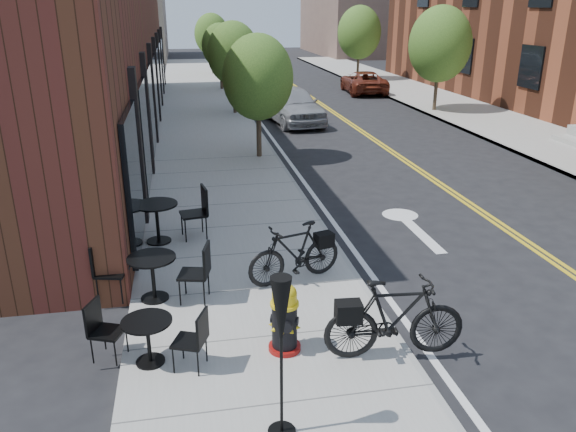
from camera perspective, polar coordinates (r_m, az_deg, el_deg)
ground at (r=10.17m, az=7.52°, el=-6.99°), size 120.00×120.00×0.00m
sidewalk_near at (r=19.13m, az=-7.53°, el=6.44°), size 4.00×70.00×0.12m
sidewalk_far at (r=23.08m, az=23.98°, el=7.28°), size 4.00×70.00×0.12m
building_near at (r=22.85m, az=-20.43°, el=16.41°), size 5.00×28.00×7.00m
bg_building_left at (r=56.76m, az=-16.79°, el=20.11°), size 8.00×14.00×10.00m
tree_near_a at (r=17.82m, az=-3.08°, el=13.88°), size 2.20×2.20×3.81m
tree_near_b at (r=25.72m, az=-5.59°, el=16.12°), size 2.30×2.30×3.98m
tree_near_c at (r=33.69m, az=-6.91°, el=16.79°), size 2.10×2.10×3.67m
tree_near_d at (r=41.65m, az=-7.77°, el=17.81°), size 2.40×2.40×4.11m
tree_far_b at (r=27.17m, az=15.18°, el=16.49°), size 2.80×2.80×4.62m
tree_far_c at (r=38.35m, az=7.25°, el=18.01°), size 2.80×2.80×4.62m
fire_hydrant at (r=7.89m, az=-0.36°, el=-10.38°), size 0.60×0.60×1.05m
bicycle_left at (r=9.78m, az=0.69°, el=-3.73°), size 1.84×0.98×1.07m
bicycle_right at (r=7.86m, az=10.81°, el=-10.17°), size 1.99×0.70×1.17m
bistro_set_a at (r=9.44m, az=-13.59°, el=-5.52°), size 1.87×0.95×0.98m
bistro_set_b at (r=7.90m, az=-14.04°, el=-11.66°), size 1.60×0.95×0.85m
bistro_set_c at (r=11.67m, az=-13.17°, el=-0.09°), size 2.05×0.99×1.08m
patio_umbrella at (r=6.00m, az=-0.70°, el=-11.00°), size 0.32×0.32×1.97m
parked_car_a at (r=24.01m, az=0.43°, el=11.24°), size 2.38×4.76×1.56m
parked_car_b at (r=28.15m, az=-1.38°, el=12.62°), size 2.05×4.84×1.55m
parked_car_c at (r=38.43m, az=-5.15°, el=14.55°), size 2.01×4.77×1.37m
parked_car_far at (r=32.96m, az=7.68°, el=13.33°), size 2.42×4.60×1.23m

